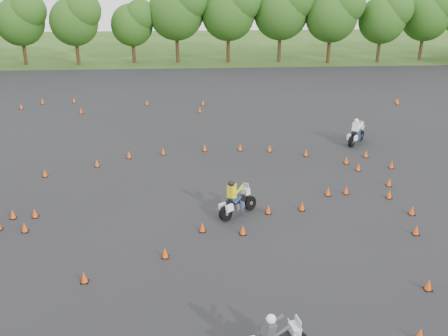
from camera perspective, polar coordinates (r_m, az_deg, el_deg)
ground at (r=24.23m, az=0.58°, el=-6.29°), size 140.00×140.00×0.00m
asphalt_pad at (r=29.61m, az=-0.23°, el=-0.63°), size 62.00×62.00×0.00m
treeline at (r=57.04m, az=1.82°, el=15.61°), size 86.98×32.64×10.44m
traffic_cones at (r=28.44m, az=-0.48°, el=-1.16°), size 35.55×32.89×0.45m
rider_grey at (r=16.52m, az=5.76°, el=-18.38°), size 2.53×1.38×1.86m
rider_yellow at (r=24.49m, az=1.74°, el=-3.50°), size 2.32×2.10×1.85m
rider_white at (r=35.36m, az=14.98°, el=4.12°), size 2.05×2.29×1.82m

